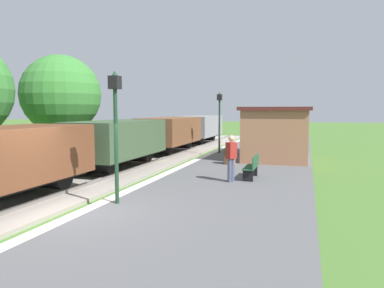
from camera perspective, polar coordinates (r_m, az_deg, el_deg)
The scene contains 13 objects.
ground_plane at distance 10.14m, azimuth -19.12°, elevation -11.36°, with size 160.00×160.00×0.00m, color #47702D.
platform_slab at distance 8.63m, azimuth -1.42°, elevation -13.17°, with size 6.00×60.00×0.25m, color #565659.
platform_edge_stripe at distance 9.84m, azimuth -17.27°, elevation -10.28°, with size 0.36×60.00×0.01m, color silver.
rail_near at distance 11.15m, azimuth -26.16°, elevation -9.08°, with size 0.07×60.00×0.14m, color slate.
freight_train at distance 19.77m, azimuth -7.06°, elevation 1.12°, with size 2.50×26.00×2.12m.
station_hut at distance 20.15m, azimuth 13.52°, elevation 1.82°, with size 3.50×5.80×2.78m.
bench_near_hut at distance 13.90m, azimuth 9.60°, elevation -3.55°, with size 0.42×1.50×0.91m.
bench_down_platform at distance 24.44m, azimuth 13.20°, elevation 0.26°, with size 0.42×1.50×0.91m.
person_waiting at distance 13.12m, azimuth 6.26°, elevation -2.00°, with size 0.39×0.45×1.71m.
potted_planter at distance 17.45m, azimuth 6.03°, elevation -1.67°, with size 0.64×0.64×0.92m.
lamp_post_near at distance 10.12m, azimuth -12.11°, elevation 4.89°, with size 0.28×0.28×3.70m.
lamp_post_far at distance 21.73m, azimuth 4.41°, elevation 5.25°, with size 0.28×0.28×3.70m.
tree_trackside_far at distance 21.31m, azimuth -20.17°, elevation 7.41°, with size 4.35×4.35×5.91m.
Camera 1 is at (5.90, -7.72, 2.89)m, focal length 33.43 mm.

